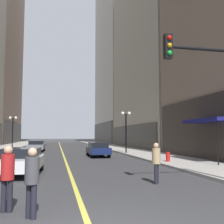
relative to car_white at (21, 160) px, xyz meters
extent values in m
plane|color=#38383A|center=(2.43, 26.05, -0.72)|extent=(200.00, 200.00, 0.00)
cube|color=#ADA8A0|center=(-5.82, 26.05, -0.64)|extent=(4.50, 78.00, 0.15)
cube|color=#ADA8A0|center=(10.68, 26.05, -0.64)|extent=(4.50, 78.00, 0.15)
cube|color=#E5D64C|center=(2.43, 26.05, -0.72)|extent=(0.16, 70.00, 0.01)
cube|color=#332A23|center=(-8.17, 51.05, 1.78)|extent=(0.50, 24.70, 5.00)
cube|color=#B7AD99|center=(20.01, 25.55, 13.63)|extent=(14.16, 24.00, 28.69)
cube|color=#403C35|center=(13.03, 25.55, 1.00)|extent=(0.50, 22.80, 3.44)
cube|color=#B7AD99|center=(19.17, 51.05, 22.55)|extent=(12.48, 26.00, 46.53)
cube|color=#403C35|center=(13.03, 51.05, 1.78)|extent=(0.50, 24.70, 5.00)
cube|color=navy|center=(12.13, 2.70, 2.28)|extent=(1.60, 4.55, 0.24)
cylinder|color=black|center=(11.43, 0.57, 0.72)|extent=(0.08, 0.08, 2.88)
cube|color=silver|center=(0.00, -0.06, -0.12)|extent=(2.11, 4.27, 0.55)
cube|color=black|center=(0.01, 0.15, 0.35)|extent=(1.79, 2.42, 0.50)
cylinder|color=black|center=(0.75, -1.56, -0.40)|extent=(0.25, 0.65, 0.64)
cylinder|color=black|center=(0.90, 1.36, -0.40)|extent=(0.25, 0.65, 0.64)
cylinder|color=black|center=(-0.76, 1.44, -0.40)|extent=(0.25, 0.65, 0.64)
cube|color=#141E4C|center=(5.48, 10.30, -0.12)|extent=(1.71, 4.61, 0.55)
cube|color=black|center=(5.48, 10.07, 0.35)|extent=(1.51, 2.58, 0.50)
cylinder|color=black|center=(4.74, 11.92, -0.40)|extent=(0.22, 0.64, 0.64)
cylinder|color=black|center=(6.22, 11.92, -0.40)|extent=(0.22, 0.64, 0.64)
cylinder|color=black|center=(4.75, 8.69, -0.40)|extent=(0.22, 0.64, 0.64)
cylinder|color=black|center=(6.22, 8.69, -0.40)|extent=(0.22, 0.64, 0.64)
cube|color=slate|center=(-0.61, 19.06, -0.12)|extent=(1.97, 4.49, 0.55)
cube|color=black|center=(-0.61, 19.28, 0.35)|extent=(1.70, 2.53, 0.50)
cylinder|color=black|center=(0.16, 17.49, -0.40)|extent=(0.24, 0.65, 0.64)
cylinder|color=black|center=(-1.46, 17.53, -0.40)|extent=(0.24, 0.65, 0.64)
cylinder|color=black|center=(0.23, 20.60, -0.40)|extent=(0.24, 0.65, 0.64)
cylinder|color=black|center=(-1.39, 20.63, -0.40)|extent=(0.24, 0.65, 0.64)
cylinder|color=black|center=(1.08, -7.27, -0.31)|extent=(0.14, 0.14, 0.81)
cylinder|color=black|center=(1.20, -7.37, -0.31)|extent=(0.14, 0.14, 0.81)
cylinder|color=#3F3F44|center=(1.14, -7.32, 0.42)|extent=(0.48, 0.48, 0.64)
sphere|color=tan|center=(1.14, -7.32, 0.85)|extent=(0.22, 0.22, 0.22)
cylinder|color=black|center=(5.69, -3.76, -0.32)|extent=(0.14, 0.14, 0.81)
cylinder|color=black|center=(5.79, -3.63, -0.32)|extent=(0.14, 0.14, 0.81)
cylinder|color=tan|center=(5.74, -3.70, 0.41)|extent=(0.48, 0.48, 0.64)
sphere|color=tan|center=(5.74, -3.70, 0.83)|extent=(0.22, 0.22, 0.22)
cylinder|color=black|center=(0.56, -6.66, -0.31)|extent=(0.14, 0.14, 0.83)
cylinder|color=black|center=(0.40, -6.63, -0.31)|extent=(0.14, 0.14, 0.83)
cylinder|color=#B21E1E|center=(0.48, -6.64, 0.43)|extent=(0.40, 0.40, 0.65)
sphere|color=tan|center=(0.48, -6.64, 0.87)|extent=(0.22, 0.22, 0.22)
cylinder|color=black|center=(7.23, -5.30, 4.48)|extent=(3.20, 0.12, 0.12)
cube|color=black|center=(5.63, -5.30, 4.48)|extent=(0.28, 0.24, 0.90)
sphere|color=red|center=(5.63, -5.44, 4.76)|extent=(0.17, 0.17, 0.17)
sphere|color=orange|center=(5.63, -5.44, 4.48)|extent=(0.17, 0.17, 0.17)
sphere|color=green|center=(5.63, -5.44, 4.20)|extent=(0.17, 0.17, 0.17)
cylinder|color=black|center=(-3.97, 22.88, 1.38)|extent=(0.14, 0.14, 4.20)
cylinder|color=black|center=(-3.97, 22.88, 3.43)|extent=(0.80, 0.06, 0.06)
sphere|color=white|center=(-4.32, 22.88, 3.53)|extent=(0.36, 0.36, 0.36)
sphere|color=white|center=(-3.62, 22.88, 3.53)|extent=(0.36, 0.36, 0.36)
cylinder|color=black|center=(8.83, 12.68, 1.38)|extent=(0.14, 0.14, 4.20)
cylinder|color=black|center=(8.83, 12.68, 3.43)|extent=(0.80, 0.06, 0.06)
sphere|color=white|center=(8.48, 12.68, 3.53)|extent=(0.36, 0.36, 0.36)
sphere|color=white|center=(9.18, 12.68, 3.53)|extent=(0.36, 0.36, 0.36)
cylinder|color=red|center=(9.33, 3.29, -0.32)|extent=(0.28, 0.28, 0.80)
camera|label=1|loc=(1.70, -14.02, 1.27)|focal=42.26mm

